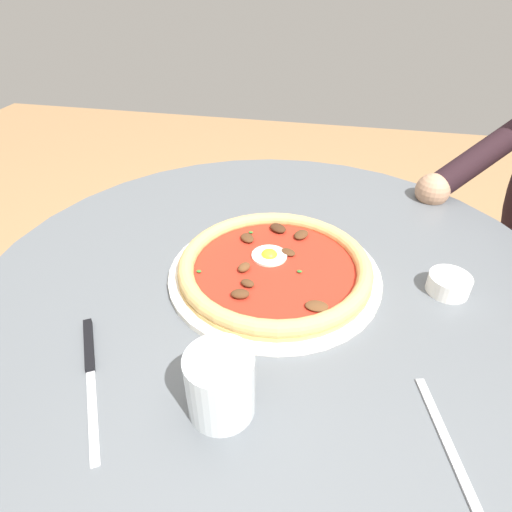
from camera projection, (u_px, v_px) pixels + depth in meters
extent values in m
cube|color=#9E754C|center=(267.00, 500.00, 1.11)|extent=(6.00, 6.00, 0.02)
cylinder|color=#565B60|center=(274.00, 285.00, 0.69)|extent=(0.94, 0.94, 0.03)
cylinder|color=#4E5257|center=(270.00, 416.00, 0.90)|extent=(0.09, 0.09, 0.68)
cylinder|color=#4E5257|center=(267.00, 496.00, 1.10)|extent=(0.43, 0.43, 0.02)
cylinder|color=white|center=(277.00, 275.00, 0.67)|extent=(0.33, 0.33, 0.01)
cylinder|color=tan|center=(277.00, 271.00, 0.67)|extent=(0.30, 0.30, 0.01)
torus|color=tan|center=(277.00, 266.00, 0.66)|extent=(0.30, 0.30, 0.03)
cylinder|color=red|center=(277.00, 268.00, 0.67)|extent=(0.29, 0.29, 0.00)
cylinder|color=white|center=(269.00, 256.00, 0.69)|extent=(0.06, 0.06, 0.00)
ellipsoid|color=yellow|center=(269.00, 255.00, 0.69)|extent=(0.03, 0.03, 0.02)
ellipsoid|color=brown|center=(244.00, 267.00, 0.66)|extent=(0.02, 0.03, 0.01)
ellipsoid|color=#4C2D19|center=(240.00, 294.00, 0.60)|extent=(0.03, 0.02, 0.01)
ellipsoid|color=#4C2D19|center=(301.00, 235.00, 0.73)|extent=(0.03, 0.04, 0.01)
ellipsoid|color=brown|center=(317.00, 306.00, 0.59)|extent=(0.03, 0.02, 0.01)
ellipsoid|color=#4C2D19|center=(247.00, 238.00, 0.72)|extent=(0.03, 0.04, 0.01)
ellipsoid|color=#4C2D19|center=(248.00, 283.00, 0.63)|extent=(0.03, 0.02, 0.01)
ellipsoid|color=#3D2314|center=(278.00, 228.00, 0.75)|extent=(0.04, 0.04, 0.01)
ellipsoid|color=#4C2D19|center=(288.00, 252.00, 0.69)|extent=(0.03, 0.03, 0.01)
ellipsoid|color=#2D6B28|center=(251.00, 232.00, 0.74)|extent=(0.01, 0.01, 0.00)
ellipsoid|color=#2D6B28|center=(199.00, 271.00, 0.65)|extent=(0.01, 0.01, 0.00)
ellipsoid|color=#2D6B28|center=(299.00, 271.00, 0.65)|extent=(0.01, 0.01, 0.00)
cylinder|color=silver|center=(220.00, 385.00, 0.46)|extent=(0.08, 0.08, 0.08)
cylinder|color=silver|center=(221.00, 397.00, 0.47)|extent=(0.07, 0.07, 0.04)
cube|color=silver|center=(93.00, 415.00, 0.47)|extent=(0.07, 0.11, 0.00)
cube|color=black|center=(89.00, 344.00, 0.56)|extent=(0.06, 0.08, 0.01)
cylinder|color=white|center=(449.00, 284.00, 0.64)|extent=(0.06, 0.06, 0.03)
cylinder|color=olive|center=(450.00, 280.00, 0.64)|extent=(0.05, 0.05, 0.01)
cube|color=#BCBCC1|center=(453.00, 455.00, 0.44)|extent=(0.06, 0.19, 0.00)
cube|color=#282833|center=(508.00, 366.00, 1.18)|extent=(0.42, 0.44, 0.45)
cylinder|color=black|center=(474.00, 161.00, 0.89)|extent=(0.24, 0.20, 0.16)
sphere|color=tan|center=(433.00, 190.00, 0.88)|extent=(0.07, 0.07, 0.07)
cylinder|color=#8E6B4C|center=(433.00, 333.00, 1.27)|extent=(0.02, 0.02, 0.47)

